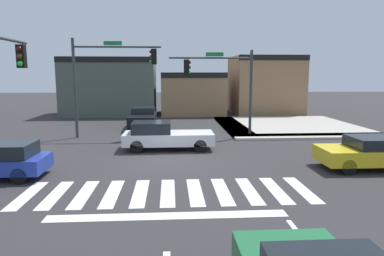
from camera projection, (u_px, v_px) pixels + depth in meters
ground_plane at (168, 160)px, 16.25m from camera, size 120.00×120.00×0.00m
crosswalk_near at (168, 192)px, 11.81m from camera, size 9.74×2.79×0.01m
bike_detector_marking at (261, 250)px, 7.92m from camera, size 0.90×0.90×0.01m
curb_corner_northeast at (283, 126)px, 26.05m from camera, size 10.00×10.60×0.15m
storefront_row at (187, 87)px, 34.71m from camera, size 22.92×6.81×5.68m
traffic_signal_northeast at (221, 77)px, 21.83m from camera, size 5.24×0.32×5.42m
traffic_signal_northwest at (108, 70)px, 21.36m from camera, size 5.39×0.32×6.09m
car_yellow at (376, 152)px, 14.69m from camera, size 4.63×1.95×1.36m
car_white at (164, 136)px, 18.41m from camera, size 4.70×1.88×1.47m
car_black at (143, 118)px, 25.79m from camera, size 1.88×4.10×1.47m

